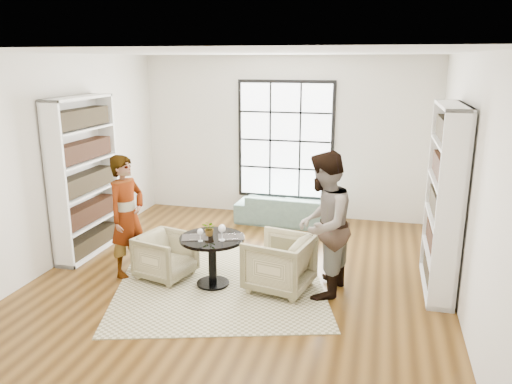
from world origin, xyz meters
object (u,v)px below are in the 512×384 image
(pedestal_table, at_px, (212,250))
(flower_centerpiece, at_px, (210,228))
(armchair_left, at_px, (166,256))
(armchair_right, at_px, (279,263))
(person_left, at_px, (127,216))
(wine_glass_right, at_px, (222,229))
(wine_glass_left, at_px, (200,232))
(person_right, at_px, (323,225))
(sofa, at_px, (286,209))

(pedestal_table, xyz_separation_m, flower_centerpiece, (-0.04, 0.05, 0.29))
(flower_centerpiece, bearing_deg, armchair_left, 177.27)
(pedestal_table, bearing_deg, armchair_right, 7.18)
(flower_centerpiece, bearing_deg, person_left, 178.52)
(pedestal_table, height_order, wine_glass_right, wine_glass_right)
(armchair_right, bearing_deg, pedestal_table, -70.91)
(pedestal_table, relative_size, person_left, 0.50)
(armchair_right, distance_m, wine_glass_left, 1.10)
(wine_glass_left, relative_size, wine_glass_right, 0.80)
(armchair_left, distance_m, person_right, 2.21)
(sofa, distance_m, armchair_right, 2.74)
(armchair_right, relative_size, wine_glass_right, 3.72)
(armchair_right, bearing_deg, person_left, -77.20)
(armchair_left, xyz_separation_m, person_right, (2.12, 0.03, 0.61))
(armchair_right, bearing_deg, flower_centerpiece, -74.10)
(wine_glass_right, bearing_deg, armchair_left, 169.52)
(person_right, xyz_separation_m, wine_glass_right, (-1.26, -0.19, -0.09))
(person_left, xyz_separation_m, wine_glass_right, (1.42, -0.16, -0.01))
(sofa, relative_size, flower_centerpiece, 8.83)
(armchair_left, distance_m, person_left, 0.77)
(person_right, height_order, wine_glass_left, person_right)
(wine_glass_left, xyz_separation_m, flower_centerpiece, (0.05, 0.23, -0.02))
(wine_glass_left, bearing_deg, sofa, 79.74)
(sofa, height_order, wine_glass_left, wine_glass_left)
(person_right, height_order, wine_glass_right, person_right)
(pedestal_table, distance_m, person_left, 1.30)
(wine_glass_left, bearing_deg, pedestal_table, 63.12)
(sofa, bearing_deg, person_right, 112.29)
(person_right, height_order, flower_centerpiece, person_right)
(armchair_left, bearing_deg, wine_glass_right, -85.95)
(sofa, bearing_deg, person_left, 60.61)
(pedestal_table, bearing_deg, person_left, 176.46)
(wine_glass_right, bearing_deg, pedestal_table, 153.51)
(pedestal_table, height_order, flower_centerpiece, flower_centerpiece)
(sofa, distance_m, person_right, 2.95)
(sofa, height_order, person_left, person_left)
(pedestal_table, distance_m, wine_glass_left, 0.37)
(sofa, bearing_deg, wine_glass_left, 82.21)
(armchair_right, distance_m, flower_centerpiece, 1.01)
(person_left, relative_size, person_right, 0.91)
(armchair_left, bearing_deg, armchair_right, -74.28)
(wine_glass_right, relative_size, flower_centerpiece, 1.04)
(pedestal_table, bearing_deg, wine_glass_left, -116.88)
(armchair_left, distance_m, wine_glass_left, 0.82)
(armchair_right, relative_size, wine_glass_left, 4.66)
(person_left, bearing_deg, wine_glass_left, -88.81)
(person_left, bearing_deg, sofa, -18.13)
(armchair_left, relative_size, person_left, 0.41)
(armchair_left, height_order, armchair_right, armchair_right)
(pedestal_table, height_order, person_right, person_right)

